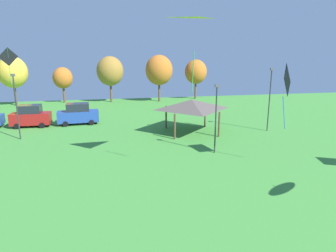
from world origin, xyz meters
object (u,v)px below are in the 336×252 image
treeline_tree_1 (13,72)px  treeline_tree_3 (110,71)px  kite_flying_7 (8,58)px  treeline_tree_5 (196,72)px  kite_flying_10 (287,82)px  parked_car_second_from_left (31,116)px  treeline_tree_2 (63,78)px  park_pavilion (192,104)px  kite_flying_2 (199,35)px  treeline_tree_4 (159,70)px  light_post_0 (216,115)px  parked_car_third_from_left (78,114)px  light_post_2 (16,103)px  light_post_1 (270,96)px

treeline_tree_1 → treeline_tree_3: size_ratio=1.01×
kite_flying_7 → treeline_tree_5: size_ratio=0.56×
kite_flying_10 → parked_car_second_from_left: 28.02m
kite_flying_10 → treeline_tree_2: 40.03m
park_pavilion → treeline_tree_2: 28.60m
kite_flying_2 → treeline_tree_4: size_ratio=0.48×
treeline_tree_4 → treeline_tree_5: 7.47m
treeline_tree_2 → treeline_tree_5: bearing=-0.2°
parked_car_second_from_left → light_post_0: bearing=-34.9°
parked_car_third_from_left → light_post_2: light_post_2 is taller
kite_flying_2 → treeline_tree_4: bearing=84.5°
parked_car_third_from_left → treeline_tree_3: (4.12, 16.29, 4.09)m
kite_flying_10 → park_pavilion: (-3.99, 10.96, -3.34)m
parked_car_second_from_left → light_post_1: light_post_1 is taller
light_post_2 → treeline_tree_5: treeline_tree_5 is taller
light_post_0 → treeline_tree_1: size_ratio=0.75×
light_post_2 → treeline_tree_3: treeline_tree_3 is taller
park_pavilion → treeline_tree_4: bearing=89.7°
parked_car_third_from_left → treeline_tree_3: 17.29m
kite_flying_10 → light_post_2: kite_flying_10 is taller
kite_flying_7 → treeline_tree_1: kite_flying_7 is taller
treeline_tree_3 → kite_flying_7: bearing=-121.4°
treeline_tree_4 → treeline_tree_5: size_ratio=1.12×
treeline_tree_2 → treeline_tree_4: (16.37, -1.99, 1.25)m
treeline_tree_3 → parked_car_second_from_left: bearing=-119.8°
light_post_0 → treeline_tree_3: (-8.44, 29.53, 1.98)m
park_pavilion → treeline_tree_2: (-16.26, 23.50, 1.13)m
light_post_1 → treeline_tree_2: size_ratio=1.14×
parked_car_third_from_left → treeline_tree_1: bearing=121.4°
light_post_1 → treeline_tree_4: size_ratio=0.85×
kite_flying_7 → treeline_tree_2: 19.14m
park_pavilion → treeline_tree_1: (-23.62, 21.92, 2.30)m
park_pavilion → parked_car_second_from_left: bearing=161.3°
park_pavilion → treeline_tree_4: treeline_tree_4 is taller
light_post_2 → treeline_tree_5: bearing=42.4°
light_post_0 → light_post_2: light_post_2 is taller
kite_flying_2 → treeline_tree_4: (3.24, 33.97, -4.04)m
park_pavilion → light_post_2: bearing=177.7°
light_post_1 → treeline_tree_5: 24.50m
kite_flying_2 → light_post_2: 20.38m
light_post_2 → treeline_tree_4: bearing=49.7°
kite_flying_7 → light_post_1: kite_flying_7 is taller
light_post_0 → treeline_tree_2: size_ratio=0.98×
treeline_tree_5 → treeline_tree_1: bearing=-177.2°
treeline_tree_2 → light_post_1: bearing=-44.7°
light_post_2 → parked_car_second_from_left: bearing=91.5°
kite_flying_7 → park_pavilion: (19.00, -4.91, -4.80)m
kite_flying_10 → light_post_0: 6.27m
treeline_tree_1 → treeline_tree_2: treeline_tree_1 is taller
kite_flying_7 → light_post_2: 6.14m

